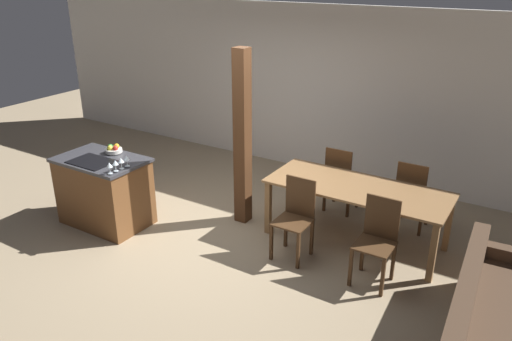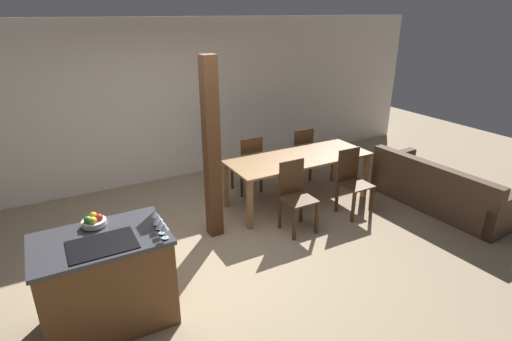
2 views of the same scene
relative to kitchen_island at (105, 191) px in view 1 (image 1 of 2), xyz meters
The scene contains 15 objects.
ground_plane 1.50m from the kitchen_island, 19.12° to the left, with size 16.00×16.00×0.00m, color #9E896B.
wall_back 3.62m from the kitchen_island, 67.33° to the left, with size 11.20×0.08×2.70m.
kitchen_island is the anchor object (origin of this frame).
fruit_bowl 0.56m from the kitchen_island, 91.59° to the left, with size 0.22×0.22×0.11m.
wine_glass_near 0.82m from the kitchen_island, 30.81° to the right, with size 0.08×0.08×0.14m.
wine_glass_middle 0.79m from the kitchen_island, 22.43° to the right, with size 0.08×0.08×0.14m.
wine_glass_far 0.77m from the kitchen_island, 12.92° to the right, with size 0.08×0.08×0.14m.
wine_glass_end 0.77m from the kitchen_island, ahead, with size 0.08×0.08×0.14m.
dining_table 3.29m from the kitchen_island, 23.10° to the left, with size 2.20×0.89×0.75m.
dining_chair_near_left 2.60m from the kitchen_island, 13.73° to the left, with size 0.40×0.40×0.96m.
dining_chair_near_right 3.57m from the kitchen_island, ahead, with size 0.40×0.40×0.96m.
dining_chair_far_left 3.20m from the kitchen_island, 37.80° to the left, with size 0.40×0.40×0.96m.
dining_chair_far_right 4.02m from the kitchen_island, 29.14° to the left, with size 0.40×0.40×0.96m.
couch 4.87m from the kitchen_island, ahead, with size 1.02×2.10×0.75m.
timber_post 1.97m from the kitchen_island, 34.07° to the left, with size 0.18×0.18×2.33m.
Camera 1 is at (3.52, -4.51, 3.25)m, focal length 35.00 mm.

